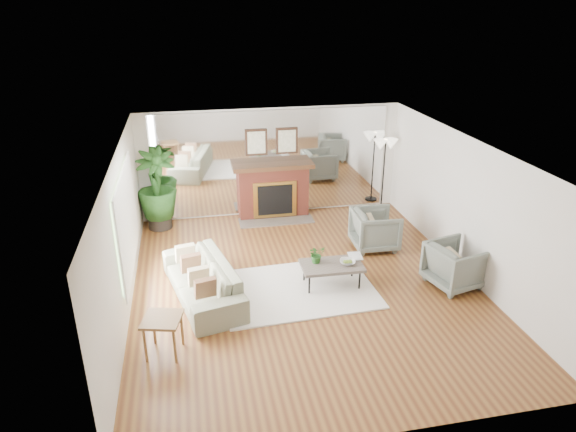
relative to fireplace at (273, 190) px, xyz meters
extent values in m
plane|color=#5E3018|center=(0.00, -3.26, -0.66)|extent=(7.00, 7.00, 0.00)
cube|color=silver|center=(-2.99, -3.26, 0.59)|extent=(0.02, 7.00, 2.50)
cube|color=silver|center=(2.99, -3.26, 0.59)|extent=(0.02, 7.00, 2.50)
cube|color=silver|center=(0.00, 0.23, 0.59)|extent=(6.00, 0.02, 2.50)
cube|color=silver|center=(0.00, 0.21, 0.59)|extent=(5.40, 0.04, 2.40)
cube|color=#B2E09E|center=(-2.96, -2.86, 0.69)|extent=(0.04, 2.40, 1.50)
cube|color=maroon|center=(0.00, 0.02, -0.06)|extent=(1.60, 0.40, 1.20)
cube|color=gold|center=(0.00, -0.19, -0.18)|extent=(1.00, 0.04, 0.85)
cube|color=black|center=(0.00, -0.21, -0.18)|extent=(0.80, 0.04, 0.70)
cube|color=#5A5047|center=(0.00, -0.33, -0.64)|extent=(1.70, 0.55, 0.03)
cube|color=#4A2A18|center=(0.00, 0.00, 0.56)|extent=(1.85, 0.46, 0.10)
cube|color=black|center=(-0.35, 0.17, 1.09)|extent=(0.50, 0.04, 0.60)
cube|color=black|center=(0.35, 0.17, 1.09)|extent=(0.50, 0.04, 0.60)
cube|color=white|center=(-0.17, -3.38, -0.65)|extent=(2.73, 2.01, 0.03)
cube|color=#5A5047|center=(0.45, -3.35, -0.26)|extent=(1.09, 0.66, 0.05)
cylinder|color=black|center=(0.00, -3.57, -0.47)|extent=(0.03, 0.03, 0.38)
cylinder|color=black|center=(0.89, -3.59, -0.47)|extent=(0.03, 0.03, 0.38)
cylinder|color=black|center=(0.01, -3.12, -0.47)|extent=(0.03, 0.03, 0.38)
cylinder|color=black|center=(0.91, -3.14, -0.47)|extent=(0.03, 0.03, 0.38)
imported|color=gray|center=(-1.80, -3.27, -0.33)|extent=(1.37, 2.40, 0.66)
imported|color=slate|center=(1.74, -2.04, -0.26)|extent=(0.92, 0.90, 0.81)
imported|color=slate|center=(2.60, -3.75, -0.26)|extent=(1.06, 1.04, 0.80)
cube|color=brown|center=(-2.41, -4.70, -0.09)|extent=(0.63, 0.63, 0.04)
cylinder|color=brown|center=(-2.67, -4.85, -0.38)|extent=(0.04, 0.04, 0.56)
cylinder|color=brown|center=(-2.26, -4.95, -0.38)|extent=(0.04, 0.04, 0.56)
cylinder|color=brown|center=(-2.57, -4.44, -0.38)|extent=(0.04, 0.04, 0.56)
cylinder|color=brown|center=(-2.16, -4.55, -0.38)|extent=(0.04, 0.04, 0.56)
cylinder|color=black|center=(-2.60, -0.16, -0.47)|extent=(0.52, 0.52, 0.37)
imported|color=#2C6726|center=(-2.60, -0.16, 0.36)|extent=(1.00, 1.00, 1.53)
cylinder|color=black|center=(2.61, -0.16, -0.64)|extent=(0.30, 0.30, 0.04)
cylinder|color=black|center=(2.61, -0.16, 0.18)|extent=(0.03, 0.03, 1.69)
cone|color=beige|center=(2.48, -0.16, 0.98)|extent=(0.32, 0.32, 0.23)
cone|color=beige|center=(2.73, -0.16, 0.98)|extent=(0.32, 0.32, 0.23)
imported|color=#2C6726|center=(0.20, -3.22, -0.07)|extent=(0.34, 0.32, 0.32)
imported|color=brown|center=(0.73, -3.39, -0.19)|extent=(0.35, 0.35, 0.07)
imported|color=brown|center=(0.82, -3.15, -0.22)|extent=(0.27, 0.34, 0.02)
camera|label=1|loc=(-1.88, -10.99, 4.07)|focal=32.00mm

